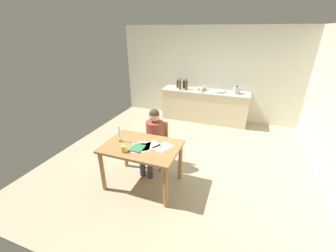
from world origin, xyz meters
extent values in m
cube|color=tan|center=(0.00, 0.00, -0.02)|extent=(5.20, 5.20, 0.04)
cube|color=beige|center=(0.00, 2.60, 1.30)|extent=(5.20, 0.12, 2.60)
cube|color=beige|center=(0.00, 2.24, 0.43)|extent=(2.42, 0.60, 0.86)
cube|color=#B7B2A8|center=(0.00, 2.24, 0.88)|extent=(2.46, 0.64, 0.04)
cube|color=#9E7042|center=(-0.39, -0.98, 0.75)|extent=(1.23, 0.85, 0.04)
cylinder|color=#9E7042|center=(-0.95, -1.35, 0.36)|extent=(0.07, 0.07, 0.73)
cylinder|color=#9E7042|center=(0.16, -1.35, 0.36)|extent=(0.07, 0.07, 0.73)
cylinder|color=#9E7042|center=(-0.95, -0.62, 0.36)|extent=(0.07, 0.07, 0.73)
cylinder|color=#9E7042|center=(0.16, -0.62, 0.36)|extent=(0.07, 0.07, 0.73)
cube|color=#9E7042|center=(-0.41, -0.38, 0.48)|extent=(0.42, 0.42, 0.04)
cube|color=#9E7042|center=(-0.41, -0.19, 0.69)|extent=(0.36, 0.05, 0.40)
cylinder|color=#9E7042|center=(-0.59, -0.54, 0.23)|extent=(0.04, 0.04, 0.47)
cylinder|color=#9E7042|center=(-0.25, -0.56, 0.23)|extent=(0.04, 0.04, 0.47)
cylinder|color=#9E7042|center=(-0.58, -0.20, 0.23)|extent=(0.04, 0.04, 0.47)
cylinder|color=#9E7042|center=(-0.24, -0.22, 0.23)|extent=(0.04, 0.04, 0.47)
cylinder|color=brown|center=(-0.41, -0.40, 0.70)|extent=(0.33, 0.33, 0.50)
sphere|color=#D8AD8C|center=(-0.41, -0.40, 1.06)|extent=(0.20, 0.20, 0.20)
sphere|color=#473323|center=(-0.41, -0.40, 1.10)|extent=(0.19, 0.19, 0.19)
cylinder|color=#383847|center=(-0.50, -0.59, 0.45)|extent=(0.15, 0.39, 0.13)
cylinder|color=#383847|center=(-0.51, -0.78, 0.23)|extent=(0.10, 0.10, 0.45)
cylinder|color=#383847|center=(-0.34, -0.59, 0.45)|extent=(0.15, 0.39, 0.13)
cylinder|color=#383847|center=(-0.35, -0.78, 0.23)|extent=(0.10, 0.10, 0.45)
cylinder|color=#F2CC4C|center=(-0.56, -1.26, 0.82)|extent=(0.07, 0.07, 0.11)
torus|color=#F2CC4C|center=(-0.52, -1.26, 0.83)|extent=(0.07, 0.01, 0.07)
cylinder|color=gold|center=(-0.79, -0.98, 0.79)|extent=(0.06, 0.06, 0.05)
cylinder|color=white|center=(-0.79, -0.98, 0.93)|extent=(0.02, 0.02, 0.23)
cube|color=#377A4C|center=(-0.41, -1.10, 0.78)|extent=(0.20, 0.23, 0.02)
cube|color=white|center=(-0.05, -0.91, 0.77)|extent=(0.32, 0.36, 0.00)
cube|color=white|center=(-0.35, -0.99, 0.77)|extent=(0.29, 0.35, 0.00)
cube|color=white|center=(-0.26, -0.93, 0.77)|extent=(0.34, 0.36, 0.00)
cube|color=white|center=(-0.40, -1.07, 0.77)|extent=(0.31, 0.35, 0.00)
cylinder|color=#B2B7BC|center=(0.36, 2.24, 0.92)|extent=(0.36, 0.36, 0.04)
cylinder|color=silver|center=(0.36, 2.40, 1.02)|extent=(0.02, 0.02, 0.24)
cylinder|color=#593319|center=(-0.85, 2.31, 1.00)|extent=(0.06, 0.06, 0.20)
cylinder|color=#593319|center=(-0.85, 2.31, 1.12)|extent=(0.03, 0.03, 0.05)
cylinder|color=#593319|center=(-0.72, 2.14, 1.03)|extent=(0.06, 0.06, 0.25)
cylinder|color=#593319|center=(-0.72, 2.14, 1.19)|extent=(0.03, 0.03, 0.06)
cylinder|color=black|center=(-0.65, 2.31, 1.00)|extent=(0.07, 0.07, 0.20)
cylinder|color=black|center=(-0.65, 2.31, 1.13)|extent=(0.03, 0.03, 0.05)
cylinder|color=#593319|center=(-0.54, 2.16, 1.03)|extent=(0.08, 0.08, 0.26)
cylinder|color=#593319|center=(-0.54, 2.16, 1.19)|extent=(0.03, 0.03, 0.06)
ellipsoid|color=tan|center=(-0.12, 2.28, 0.96)|extent=(0.26, 0.26, 0.12)
cylinder|color=#B7BABF|center=(0.85, 2.24, 0.99)|extent=(0.18, 0.18, 0.18)
cone|color=#262628|center=(0.85, 2.24, 1.10)|extent=(0.11, 0.11, 0.04)
cylinder|color=silver|center=(0.05, 2.39, 0.90)|extent=(0.06, 0.06, 0.00)
cylinder|color=silver|center=(0.05, 2.39, 0.94)|extent=(0.01, 0.01, 0.07)
cone|color=silver|center=(0.05, 2.39, 1.01)|extent=(0.07, 0.07, 0.08)
cylinder|color=silver|center=(-0.05, 2.39, 0.90)|extent=(0.06, 0.06, 0.00)
cylinder|color=silver|center=(-0.05, 2.39, 0.94)|extent=(0.01, 0.01, 0.07)
cone|color=silver|center=(-0.05, 2.39, 1.01)|extent=(0.07, 0.07, 0.08)
cylinder|color=white|center=(-0.08, 2.09, 0.95)|extent=(0.08, 0.08, 0.11)
torus|color=white|center=(-0.04, 2.09, 0.96)|extent=(0.07, 0.01, 0.07)
camera|label=1|loc=(1.05, -3.65, 2.49)|focal=22.73mm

